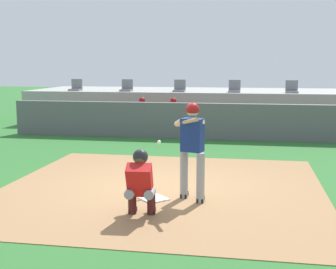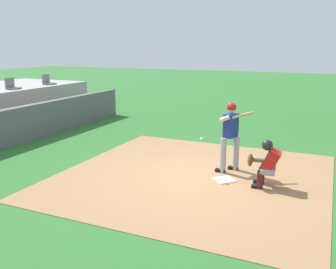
# 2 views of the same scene
# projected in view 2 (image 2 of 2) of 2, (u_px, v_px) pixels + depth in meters

# --- Properties ---
(ground_plane) EXTENTS (80.00, 80.00, 0.00)m
(ground_plane) POSITION_uv_depth(u_px,v_px,m) (193.00, 176.00, 9.19)
(ground_plane) COLOR #2D6B2D
(dirt_infield) EXTENTS (6.40, 6.40, 0.01)m
(dirt_infield) POSITION_uv_depth(u_px,v_px,m) (193.00, 176.00, 9.19)
(dirt_infield) COLOR #9E754C
(dirt_infield) RESTS_ON ground
(home_plate) EXTENTS (0.62, 0.62, 0.02)m
(home_plate) POSITION_uv_depth(u_px,v_px,m) (225.00, 180.00, 8.87)
(home_plate) COLOR white
(home_plate) RESTS_ON dirt_infield
(batter_at_plate) EXTENTS (0.61, 0.84, 1.80)m
(batter_at_plate) POSITION_uv_depth(u_px,v_px,m) (230.00, 133.00, 9.28)
(batter_at_plate) COLOR #99999E
(batter_at_plate) RESTS_ON ground
(catcher_crouched) EXTENTS (0.51, 1.93, 1.13)m
(catcher_crouched) POSITION_uv_depth(u_px,v_px,m) (266.00, 162.00, 8.33)
(catcher_crouched) COLOR gray
(catcher_crouched) RESTS_ON ground
(dugout_wall) EXTENTS (13.00, 0.30, 1.20)m
(dugout_wall) POSITION_uv_depth(u_px,v_px,m) (2.00, 129.00, 11.65)
(dugout_wall) COLOR #59595E
(dugout_wall) RESTS_ON ground
(stadium_seat_4) EXTENTS (0.46, 0.46, 0.48)m
(stadium_seat_4) POSITION_uv_depth(u_px,v_px,m) (12.00, 86.00, 15.46)
(stadium_seat_4) COLOR slate
(stadium_seat_4) RESTS_ON stands_platform
(stadium_seat_5) EXTENTS (0.46, 0.46, 0.48)m
(stadium_seat_5) POSITION_uv_depth(u_px,v_px,m) (48.00, 82.00, 17.38)
(stadium_seat_5) COLOR slate
(stadium_seat_5) RESTS_ON stands_platform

